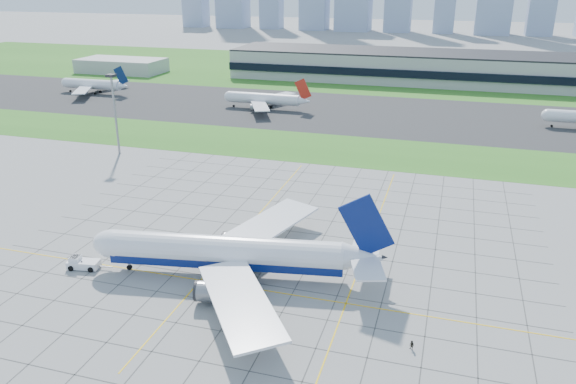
# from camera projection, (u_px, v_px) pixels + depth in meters

# --- Properties ---
(ground) EXTENTS (1400.00, 1400.00, 0.00)m
(ground) POSITION_uv_depth(u_px,v_px,m) (254.00, 283.00, 105.48)
(ground) COLOR #969691
(ground) RESTS_ON ground
(grass_median) EXTENTS (700.00, 35.00, 0.04)m
(grass_median) POSITION_uv_depth(u_px,v_px,m) (347.00, 150.00, 185.90)
(grass_median) COLOR #2D681D
(grass_median) RESTS_ON ground
(asphalt_taxiway) EXTENTS (700.00, 75.00, 0.04)m
(asphalt_taxiway) POSITION_uv_depth(u_px,v_px,m) (372.00, 114.00, 235.04)
(asphalt_taxiway) COLOR #383838
(asphalt_taxiway) RESTS_ON ground
(grass_far) EXTENTS (700.00, 145.00, 0.04)m
(grass_far) POSITION_uv_depth(u_px,v_px,m) (400.00, 73.00, 333.34)
(grass_far) COLOR #2D681D
(grass_far) RESTS_ON ground
(apron_markings) EXTENTS (120.00, 130.00, 0.03)m
(apron_markings) POSITION_uv_depth(u_px,v_px,m) (274.00, 257.00, 115.27)
(apron_markings) COLOR #474744
(apron_markings) RESTS_ON ground
(terminal) EXTENTS (260.00, 43.00, 15.80)m
(terminal) POSITION_uv_depth(u_px,v_px,m) (472.00, 69.00, 297.33)
(terminal) COLOR #B7B7B2
(terminal) RESTS_ON ground
(service_block) EXTENTS (50.00, 25.00, 8.00)m
(service_block) POSITION_uv_depth(u_px,v_px,m) (122.00, 66.00, 334.60)
(service_block) COLOR #B7B7B2
(service_block) RESTS_ON ground
(light_mast) EXTENTS (2.50, 2.50, 25.60)m
(light_mast) POSITION_uv_depth(u_px,v_px,m) (114.00, 104.00, 176.51)
(light_mast) COLOR gray
(light_mast) RESTS_ON ground
(airliner) EXTENTS (57.58, 57.89, 18.23)m
(airliner) POSITION_uv_depth(u_px,v_px,m) (229.00, 253.00, 106.12)
(airliner) COLOR white
(airliner) RESTS_ON ground
(pushback_tug) EXTENTS (9.06, 3.96, 2.49)m
(pushback_tug) POSITION_uv_depth(u_px,v_px,m) (82.00, 263.00, 110.46)
(pushback_tug) COLOR white
(pushback_tug) RESTS_ON ground
(crew_near) EXTENTS (0.80, 0.77, 1.85)m
(crew_near) POSITION_uv_depth(u_px,v_px,m) (82.00, 265.00, 109.96)
(crew_near) COLOR black
(crew_near) RESTS_ON ground
(crew_far) EXTENTS (0.98, 0.94, 1.59)m
(crew_far) POSITION_uv_depth(u_px,v_px,m) (412.00, 345.00, 86.35)
(crew_far) COLOR black
(crew_far) RESTS_ON ground
(distant_jet_0) EXTENTS (35.18, 42.66, 14.08)m
(distant_jet_0) POSITION_uv_depth(u_px,v_px,m) (93.00, 84.00, 273.99)
(distant_jet_0) COLOR white
(distant_jet_0) RESTS_ON ground
(distant_jet_1) EXTENTS (37.09, 42.66, 14.08)m
(distant_jet_1) POSITION_uv_depth(u_px,v_px,m) (265.00, 99.00, 241.79)
(distant_jet_1) COLOR white
(distant_jet_1) RESTS_ON ground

